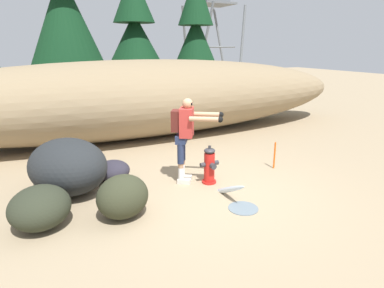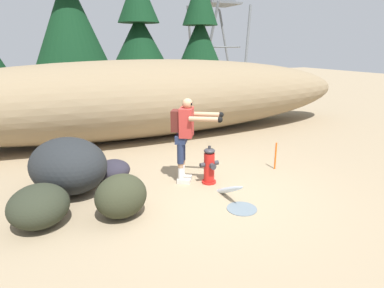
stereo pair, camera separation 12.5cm
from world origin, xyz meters
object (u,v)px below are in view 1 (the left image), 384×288
object	(u,v)px
fire_hydrant	(209,166)
boulder_mid	(123,197)
utility_worker	(186,130)
boulder_large	(68,166)
boulder_small	(113,171)
survey_stake	(275,155)
boulder_outlier	(40,207)

from	to	relation	value
fire_hydrant	boulder_mid	world-z (taller)	fire_hydrant
utility_worker	boulder_large	bearing A→B (deg)	-161.18
fire_hydrant	boulder_small	distance (m)	1.95
survey_stake	utility_worker	bearing A→B (deg)	175.58
survey_stake	boulder_small	bearing A→B (deg)	165.36
boulder_outlier	utility_worker	bearing A→B (deg)	12.98
boulder_small	boulder_outlier	xyz separation A→B (m)	(-1.36, -1.33, 0.12)
fire_hydrant	utility_worker	xyz separation A→B (m)	(-0.39, 0.25, 0.71)
fire_hydrant	survey_stake	size ratio (longest dim) A/B	1.28
utility_worker	boulder_mid	xyz separation A→B (m)	(-1.47, -0.84, -0.72)
utility_worker	boulder_outlier	xyz separation A→B (m)	(-2.66, -0.61, -0.75)
boulder_small	boulder_outlier	size ratio (longest dim) A/B	0.73
boulder_large	boulder_small	xyz separation A→B (m)	(0.84, 0.22, -0.30)
boulder_outlier	survey_stake	size ratio (longest dim) A/B	1.56
boulder_mid	survey_stake	world-z (taller)	boulder_mid
utility_worker	boulder_small	xyz separation A→B (m)	(-1.30, 0.72, -0.86)
boulder_large	survey_stake	bearing A→B (deg)	-8.95
boulder_large	survey_stake	world-z (taller)	boulder_large
boulder_mid	survey_stake	xyz separation A→B (m)	(3.54, 0.68, -0.04)
boulder_mid	boulder_small	bearing A→B (deg)	83.56
utility_worker	survey_stake	xyz separation A→B (m)	(2.07, -0.16, -0.76)
fire_hydrant	survey_stake	distance (m)	1.68
boulder_mid	fire_hydrant	bearing A→B (deg)	17.49
boulder_large	boulder_outlier	xyz separation A→B (m)	(-0.52, -1.12, -0.19)
boulder_mid	survey_stake	size ratio (longest dim) A/B	1.41
boulder_outlier	boulder_mid	bearing A→B (deg)	-10.71
utility_worker	boulder_outlier	world-z (taller)	utility_worker
boulder_large	boulder_outlier	distance (m)	1.24
boulder_mid	boulder_outlier	world-z (taller)	boulder_mid
fire_hydrant	boulder_small	size ratio (longest dim) A/B	1.11
utility_worker	survey_stake	world-z (taller)	utility_worker
boulder_small	boulder_outlier	distance (m)	1.91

